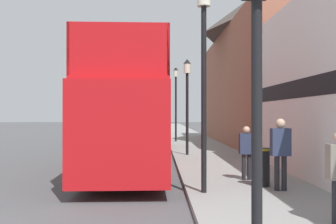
{
  "coord_description": "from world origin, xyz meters",
  "views": [
    {
      "loc": [
        5.18,
        -5.91,
        2.05
      ],
      "look_at": [
        5.5,
        6.93,
        2.11
      ],
      "focal_mm": 42.0,
      "sensor_mm": 36.0,
      "label": 1
    }
  ],
  "objects_px": {
    "parked_car_ahead_of_bus": "(151,137)",
    "lamp_post_second": "(187,88)",
    "lamp_post_third": "(176,91)",
    "tour_bus": "(129,119)",
    "pedestrian_third": "(246,148)",
    "lamp_post_nearest": "(204,47)",
    "litter_bin": "(261,166)",
    "pedestrian_second": "(280,147)",
    "traffic_signal": "(257,18)"
  },
  "relations": [
    {
      "from": "pedestrian_third",
      "to": "litter_bin",
      "type": "height_order",
      "value": "pedestrian_third"
    },
    {
      "from": "lamp_post_second",
      "to": "litter_bin",
      "type": "bearing_deg",
      "value": -80.31
    },
    {
      "from": "pedestrian_second",
      "to": "lamp_post_second",
      "type": "distance_m",
      "value": 9.07
    },
    {
      "from": "pedestrian_second",
      "to": "lamp_post_third",
      "type": "bearing_deg",
      "value": 95.96
    },
    {
      "from": "pedestrian_second",
      "to": "litter_bin",
      "type": "bearing_deg",
      "value": 116.7
    },
    {
      "from": "parked_car_ahead_of_bus",
      "to": "pedestrian_second",
      "type": "height_order",
      "value": "pedestrian_second"
    },
    {
      "from": "tour_bus",
      "to": "litter_bin",
      "type": "bearing_deg",
      "value": -46.79
    },
    {
      "from": "pedestrian_second",
      "to": "lamp_post_nearest",
      "type": "relative_size",
      "value": 0.34
    },
    {
      "from": "pedestrian_second",
      "to": "lamp_post_nearest",
      "type": "distance_m",
      "value": 3.14
    },
    {
      "from": "pedestrian_second",
      "to": "pedestrian_third",
      "type": "distance_m",
      "value": 1.68
    },
    {
      "from": "tour_bus",
      "to": "traffic_signal",
      "type": "height_order",
      "value": "tour_bus"
    },
    {
      "from": "pedestrian_third",
      "to": "litter_bin",
      "type": "bearing_deg",
      "value": -79.5
    },
    {
      "from": "parked_car_ahead_of_bus",
      "to": "lamp_post_third",
      "type": "height_order",
      "value": "lamp_post_third"
    },
    {
      "from": "pedestrian_third",
      "to": "litter_bin",
      "type": "relative_size",
      "value": 1.53
    },
    {
      "from": "litter_bin",
      "to": "pedestrian_second",
      "type": "bearing_deg",
      "value": -63.3
    },
    {
      "from": "tour_bus",
      "to": "traffic_signal",
      "type": "relative_size",
      "value": 2.52
    },
    {
      "from": "tour_bus",
      "to": "litter_bin",
      "type": "height_order",
      "value": "tour_bus"
    },
    {
      "from": "lamp_post_nearest",
      "to": "litter_bin",
      "type": "xyz_separation_m",
      "value": [
        1.62,
        0.8,
        -3.01
      ]
    },
    {
      "from": "tour_bus",
      "to": "traffic_signal",
      "type": "bearing_deg",
      "value": -79.13
    },
    {
      "from": "traffic_signal",
      "to": "lamp_post_third",
      "type": "bearing_deg",
      "value": 89.66
    },
    {
      "from": "tour_bus",
      "to": "pedestrian_third",
      "type": "height_order",
      "value": "tour_bus"
    },
    {
      "from": "pedestrian_third",
      "to": "lamp_post_third",
      "type": "xyz_separation_m",
      "value": [
        -1.33,
        15.94,
        2.59
      ]
    },
    {
      "from": "lamp_post_second",
      "to": "litter_bin",
      "type": "distance_m",
      "value": 8.56
    },
    {
      "from": "traffic_signal",
      "to": "lamp_post_second",
      "type": "relative_size",
      "value": 0.9
    },
    {
      "from": "tour_bus",
      "to": "lamp_post_third",
      "type": "relative_size",
      "value": 1.98
    },
    {
      "from": "tour_bus",
      "to": "lamp_post_third",
      "type": "height_order",
      "value": "lamp_post_third"
    },
    {
      "from": "parked_car_ahead_of_bus",
      "to": "lamp_post_third",
      "type": "relative_size",
      "value": 0.76
    },
    {
      "from": "tour_bus",
      "to": "pedestrian_third",
      "type": "distance_m",
      "value": 4.69
    },
    {
      "from": "traffic_signal",
      "to": "pedestrian_third",
      "type": "bearing_deg",
      "value": 78.23
    },
    {
      "from": "parked_car_ahead_of_bus",
      "to": "lamp_post_third",
      "type": "xyz_separation_m",
      "value": [
        1.63,
        4.22,
        2.95
      ]
    },
    {
      "from": "tour_bus",
      "to": "lamp_post_second",
      "type": "height_order",
      "value": "lamp_post_second"
    },
    {
      "from": "parked_car_ahead_of_bus",
      "to": "lamp_post_third",
      "type": "distance_m",
      "value": 5.4
    },
    {
      "from": "pedestrian_third",
      "to": "lamp_post_third",
      "type": "distance_m",
      "value": 16.2
    },
    {
      "from": "traffic_signal",
      "to": "litter_bin",
      "type": "distance_m",
      "value": 6.75
    },
    {
      "from": "lamp_post_second",
      "to": "parked_car_ahead_of_bus",
      "type": "bearing_deg",
      "value": 110.87
    },
    {
      "from": "lamp_post_second",
      "to": "pedestrian_third",
      "type": "bearing_deg",
      "value": -80.42
    },
    {
      "from": "tour_bus",
      "to": "lamp_post_second",
      "type": "xyz_separation_m",
      "value": [
        2.41,
        4.2,
        1.38
      ]
    },
    {
      "from": "tour_bus",
      "to": "parked_car_ahead_of_bus",
      "type": "distance_m",
      "value": 8.93
    },
    {
      "from": "parked_car_ahead_of_bus",
      "to": "traffic_signal",
      "type": "relative_size",
      "value": 0.97
    },
    {
      "from": "tour_bus",
      "to": "lamp_post_second",
      "type": "distance_m",
      "value": 5.03
    },
    {
      "from": "tour_bus",
      "to": "pedestrian_second",
      "type": "bearing_deg",
      "value": -48.82
    },
    {
      "from": "parked_car_ahead_of_bus",
      "to": "lamp_post_second",
      "type": "bearing_deg",
      "value": -68.53
    },
    {
      "from": "tour_bus",
      "to": "litter_bin",
      "type": "distance_m",
      "value": 5.54
    },
    {
      "from": "tour_bus",
      "to": "pedestrian_second",
      "type": "distance_m",
      "value": 6.11
    },
    {
      "from": "parked_car_ahead_of_bus",
      "to": "lamp_post_nearest",
      "type": "height_order",
      "value": "lamp_post_nearest"
    },
    {
      "from": "parked_car_ahead_of_bus",
      "to": "lamp_post_nearest",
      "type": "bearing_deg",
      "value": -82.96
    },
    {
      "from": "tour_bus",
      "to": "lamp_post_third",
      "type": "bearing_deg",
      "value": 78.81
    },
    {
      "from": "lamp_post_nearest",
      "to": "lamp_post_second",
      "type": "height_order",
      "value": "lamp_post_nearest"
    },
    {
      "from": "lamp_post_nearest",
      "to": "tour_bus",
      "type": "bearing_deg",
      "value": 114.95
    },
    {
      "from": "lamp_post_nearest",
      "to": "parked_car_ahead_of_bus",
      "type": "bearing_deg",
      "value": 96.43
    }
  ]
}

